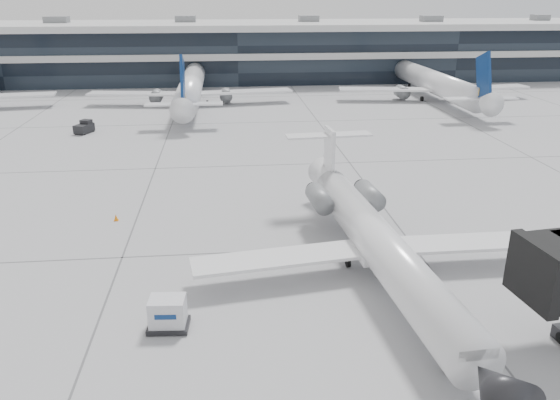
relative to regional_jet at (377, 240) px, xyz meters
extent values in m
plane|color=gray|center=(-6.27, 3.80, -2.26)|extent=(220.00, 220.00, 0.00)
cube|color=black|center=(-6.27, 85.80, 2.74)|extent=(170.00, 22.00, 10.00)
cylinder|color=silver|center=(0.06, -0.83, -0.07)|extent=(4.28, 23.00, 2.57)
cone|color=black|center=(1.02, -13.56, -0.07)|extent=(2.77, 2.85, 2.57)
cone|color=silver|center=(-0.91, 12.09, 0.22)|extent=(2.67, 3.22, 2.44)
cube|color=silver|center=(-6.19, -0.34, -0.74)|extent=(10.73, 3.96, 0.21)
cube|color=silver|center=(6.17, 0.58, -0.74)|extent=(10.49, 2.53, 0.21)
cylinder|color=slate|center=(-2.42, 6.82, 0.31)|extent=(1.67, 3.34, 1.43)
cylinder|color=slate|center=(1.38, 7.10, 0.31)|extent=(1.67, 3.34, 1.43)
cube|color=silver|center=(-0.87, 11.52, 2.22)|extent=(0.45, 2.49, 4.29)
cube|color=silver|center=(-0.89, 11.90, 3.74)|extent=(6.96, 2.03, 0.15)
cylinder|color=black|center=(0.74, -9.86, -1.99)|extent=(0.21, 0.54, 0.53)
cylinder|color=black|center=(-1.51, 0.96, -1.96)|extent=(0.27, 0.63, 0.61)
cylinder|color=black|center=(1.34, 1.18, -1.96)|extent=(0.27, 0.63, 0.61)
cube|color=black|center=(6.52, -8.34, 2.00)|extent=(2.99, 3.53, 2.84)
cube|color=black|center=(-12.41, -4.86, -2.10)|extent=(2.24, 1.72, 0.26)
cube|color=white|center=(-12.41, -4.86, -1.23)|extent=(1.95, 1.52, 1.48)
cone|color=orange|center=(-17.78, 10.35, -2.00)|extent=(0.34, 0.34, 0.52)
cube|color=orange|center=(-17.78, 10.35, -2.25)|extent=(0.45, 0.45, 0.03)
cube|color=black|center=(-26.87, 39.96, -1.64)|extent=(2.35, 2.88, 1.02)
cube|color=black|center=(-26.64, 40.48, -0.95)|extent=(1.55, 1.44, 0.57)
cylinder|color=black|center=(-27.08, 41.04, -2.01)|extent=(0.39, 0.54, 0.50)
cylinder|color=black|center=(-25.93, 40.54, -2.01)|extent=(0.39, 0.54, 0.50)
cylinder|color=black|center=(-27.80, 39.38, -2.01)|extent=(0.39, 0.54, 0.50)
cylinder|color=black|center=(-26.66, 38.88, -2.01)|extent=(0.39, 0.54, 0.50)
camera|label=1|loc=(-9.07, -29.88, 14.28)|focal=35.00mm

